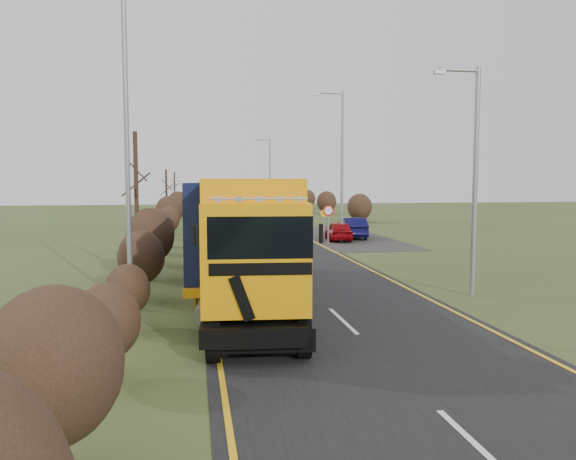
% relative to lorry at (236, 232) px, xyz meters
% --- Properties ---
extents(ground, '(160.00, 160.00, 0.00)m').
position_rel_lorry_xyz_m(ground, '(2.80, 0.38, -2.34)').
color(ground, '#39461E').
rests_on(ground, ground).
extents(road, '(8.00, 120.00, 0.02)m').
position_rel_lorry_xyz_m(road, '(2.80, 10.38, -2.33)').
color(road, black).
rests_on(road, ground).
extents(layby, '(6.00, 18.00, 0.02)m').
position_rel_lorry_xyz_m(layby, '(9.30, 20.38, -2.33)').
color(layby, '#2C2927').
rests_on(layby, ground).
extents(lane_markings, '(7.52, 116.00, 0.01)m').
position_rel_lorry_xyz_m(lane_markings, '(2.80, 10.07, -2.31)').
color(lane_markings, '#F2AF16').
rests_on(lane_markings, road).
extents(hedgerow, '(2.24, 102.04, 6.05)m').
position_rel_lorry_xyz_m(hedgerow, '(-3.20, 8.27, -0.72)').
color(hedgerow, black).
rests_on(hedgerow, ground).
extents(lorry, '(3.45, 14.94, 4.12)m').
position_rel_lorry_xyz_m(lorry, '(0.00, 0.00, 0.00)').
color(lorry, black).
rests_on(lorry, ground).
extents(car_red_hatchback, '(2.03, 4.09, 1.34)m').
position_rel_lorry_xyz_m(car_red_hatchback, '(8.34, 17.88, -1.67)').
color(car_red_hatchback, maroon).
rests_on(car_red_hatchback, ground).
extents(car_blue_sedan, '(2.19, 4.61, 1.46)m').
position_rel_lorry_xyz_m(car_blue_sedan, '(9.81, 19.38, -1.61)').
color(car_blue_sedan, '#0A0935').
rests_on(car_blue_sedan, ground).
extents(streetlight_near, '(1.71, 0.18, 7.97)m').
position_rel_lorry_xyz_m(streetlight_near, '(8.22, -0.80, 2.03)').
color(streetlight_near, gray).
rests_on(streetlight_near, ground).
extents(streetlight_mid, '(2.10, 0.20, 9.92)m').
position_rel_lorry_xyz_m(streetlight_mid, '(8.15, 16.93, 3.15)').
color(streetlight_mid, gray).
rests_on(streetlight_mid, ground).
extents(streetlight_far, '(1.90, 0.18, 8.95)m').
position_rel_lorry_xyz_m(streetlight_far, '(7.29, 45.69, 2.59)').
color(streetlight_far, gray).
rests_on(streetlight_far, ground).
extents(left_pole, '(0.16, 0.16, 10.20)m').
position_rel_lorry_xyz_m(left_pole, '(-3.43, -0.98, 2.76)').
color(left_pole, gray).
rests_on(left_pole, ground).
extents(speed_sign, '(0.70, 0.10, 2.52)m').
position_rel_lorry_xyz_m(speed_sign, '(7.11, 15.84, -0.55)').
color(speed_sign, gray).
rests_on(speed_sign, ground).
extents(warning_board, '(0.74, 0.11, 1.94)m').
position_rel_lorry_xyz_m(warning_board, '(8.60, 23.41, -1.15)').
color(warning_board, gray).
rests_on(warning_board, ground).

